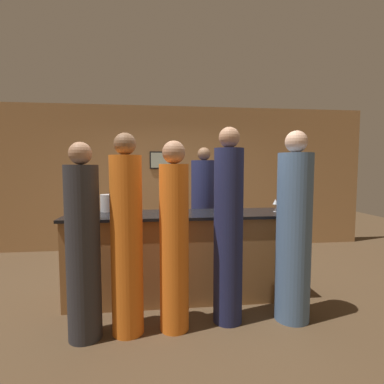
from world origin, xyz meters
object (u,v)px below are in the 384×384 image
(guest_0, at_px, (228,231))
(guest_4, at_px, (127,241))
(ice_bucket, at_px, (108,203))
(wine_bottle_0, at_px, (227,200))
(guest_1, at_px, (83,248))
(bartender, at_px, (204,216))
(wine_bottle_1, at_px, (96,207))
(guest_2, at_px, (174,241))
(guest_3, at_px, (294,233))

(guest_0, distance_m, guest_4, 1.02)
(ice_bucket, bearing_deg, wine_bottle_0, -0.76)
(guest_1, distance_m, wine_bottle_0, 1.93)
(bartender, relative_size, ice_bucket, 8.77)
(wine_bottle_1, bearing_deg, guest_0, -14.79)
(guest_1, xyz_separation_m, ice_bucket, (0.06, 1.06, 0.29))
(wine_bottle_0, height_order, wine_bottle_1, wine_bottle_1)
(guest_0, relative_size, guest_4, 1.04)
(guest_4, relative_size, wine_bottle_1, 5.89)
(wine_bottle_0, bearing_deg, guest_4, -140.59)
(bartender, bearing_deg, ice_bucket, 22.68)
(guest_4, xyz_separation_m, wine_bottle_1, (-0.37, 0.46, 0.26))
(guest_1, relative_size, guest_2, 0.99)
(bartender, xyz_separation_m, guest_4, (-0.99, -1.56, 0.03))
(guest_1, xyz_separation_m, wine_bottle_1, (0.02, 0.51, 0.31))
(guest_1, distance_m, ice_bucket, 1.10)
(guest_3, bearing_deg, guest_4, -177.96)
(wine_bottle_0, bearing_deg, wine_bottle_1, -161.48)
(guest_2, bearing_deg, guest_4, -178.20)
(guest_0, distance_m, wine_bottle_0, 0.94)
(wine_bottle_0, relative_size, wine_bottle_1, 1.00)
(bartender, distance_m, guest_0, 1.47)
(bartender, height_order, guest_3, guest_3)
(guest_0, bearing_deg, guest_1, -174.10)
(guest_0, xyz_separation_m, ice_bucket, (-1.34, 0.91, 0.20))
(guest_2, height_order, guest_3, guest_3)
(guest_2, bearing_deg, guest_1, -175.90)
(guest_0, height_order, wine_bottle_0, guest_0)
(guest_0, relative_size, guest_3, 1.02)
(guest_0, bearing_deg, wine_bottle_0, 77.77)
(bartender, height_order, guest_2, bartender)
(guest_1, bearing_deg, wine_bottle_0, 32.99)
(guest_0, distance_m, guest_2, 0.57)
(guest_1, bearing_deg, guest_0, 5.90)
(guest_3, height_order, guest_4, guest_3)
(guest_0, distance_m, ice_bucket, 1.64)
(wine_bottle_1, bearing_deg, guest_4, -51.50)
(guest_2, bearing_deg, ice_bucket, 128.21)
(bartender, height_order, wine_bottle_0, bartender)
(wine_bottle_0, distance_m, wine_bottle_1, 1.66)
(guest_0, bearing_deg, ice_bucket, 145.84)
(ice_bucket, bearing_deg, guest_2, -51.79)
(wine_bottle_1, distance_m, ice_bucket, 0.55)
(guest_0, xyz_separation_m, wine_bottle_1, (-1.38, 0.36, 0.22))
(guest_4, distance_m, wine_bottle_0, 1.58)
(bartender, xyz_separation_m, guest_1, (-1.38, -1.61, -0.02))
(bartender, xyz_separation_m, guest_3, (0.71, -1.50, 0.04))
(bartender, relative_size, guest_3, 0.96)
(guest_0, relative_size, wine_bottle_0, 6.17)
(guest_0, relative_size, guest_2, 1.08)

